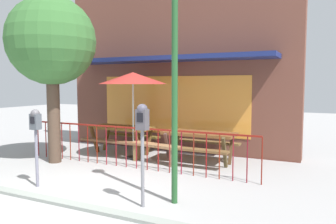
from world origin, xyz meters
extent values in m
plane|color=#9A9998|center=(0.00, 0.00, 0.00)|extent=(40.00, 40.00, 0.00)
cube|color=#4C1E19|center=(0.00, 4.51, 0.00)|extent=(7.13, 0.54, 0.01)
cube|color=brown|center=(0.00, 4.51, 2.42)|extent=(7.13, 0.50, 4.85)
cube|color=orange|center=(0.00, 4.25, 1.35)|extent=(4.63, 0.02, 1.70)
cube|color=navy|center=(0.00, 3.77, 2.66)|extent=(6.06, 0.98, 0.12)
cube|color=maroon|center=(0.00, 2.01, 0.95)|extent=(5.99, 0.04, 0.04)
cylinder|color=maroon|center=(-2.99, 2.01, 0.47)|extent=(0.02, 0.02, 0.95)
cylinder|color=maroon|center=(-2.71, 2.01, 0.47)|extent=(0.02, 0.02, 0.95)
cylinder|color=maroon|center=(-2.42, 2.01, 0.47)|extent=(0.02, 0.02, 0.95)
cylinder|color=maroon|center=(-2.14, 2.01, 0.47)|extent=(0.02, 0.02, 0.95)
cylinder|color=maroon|center=(-1.85, 2.01, 0.47)|extent=(0.02, 0.02, 0.95)
cylinder|color=maroon|center=(-1.57, 2.01, 0.47)|extent=(0.02, 0.02, 0.95)
cylinder|color=maroon|center=(-1.28, 2.01, 0.47)|extent=(0.02, 0.02, 0.95)
cylinder|color=maroon|center=(-1.00, 2.01, 0.47)|extent=(0.02, 0.02, 0.95)
cylinder|color=maroon|center=(-0.71, 2.01, 0.47)|extent=(0.02, 0.02, 0.95)
cylinder|color=maroon|center=(-0.43, 2.01, 0.47)|extent=(0.02, 0.02, 0.95)
cylinder|color=maroon|center=(-0.14, 2.01, 0.47)|extent=(0.02, 0.02, 0.95)
cylinder|color=maroon|center=(0.14, 2.01, 0.47)|extent=(0.02, 0.02, 0.95)
cylinder|color=maroon|center=(0.43, 2.01, 0.47)|extent=(0.02, 0.02, 0.95)
cylinder|color=maroon|center=(0.71, 2.01, 0.47)|extent=(0.02, 0.02, 0.95)
cylinder|color=maroon|center=(1.00, 2.01, 0.47)|extent=(0.02, 0.02, 0.95)
cylinder|color=maroon|center=(1.28, 2.01, 0.47)|extent=(0.02, 0.02, 0.95)
cylinder|color=maroon|center=(1.57, 2.01, 0.47)|extent=(0.02, 0.02, 0.95)
cylinder|color=maroon|center=(1.85, 2.01, 0.47)|extent=(0.02, 0.02, 0.95)
cylinder|color=maroon|center=(2.14, 2.01, 0.47)|extent=(0.02, 0.02, 0.95)
cylinder|color=maroon|center=(2.42, 2.01, 0.47)|extent=(0.02, 0.02, 0.95)
cylinder|color=maroon|center=(2.71, 2.01, 0.47)|extent=(0.02, 0.02, 0.95)
cylinder|color=maroon|center=(2.99, 2.01, 0.47)|extent=(0.02, 0.02, 0.95)
cube|color=brown|center=(-1.11, 3.25, 0.74)|extent=(1.82, 0.82, 0.07)
cube|color=brown|center=(-1.12, 2.70, 0.44)|extent=(1.81, 0.32, 0.05)
cube|color=brown|center=(-1.09, 3.80, 0.44)|extent=(1.81, 0.32, 0.05)
cube|color=brown|center=(-1.85, 3.00, 0.37)|extent=(0.08, 0.35, 0.78)
cube|color=brown|center=(-1.83, 3.56, 0.37)|extent=(0.08, 0.35, 0.78)
cube|color=brown|center=(-0.38, 2.95, 0.37)|extent=(0.08, 0.35, 0.78)
cube|color=brown|center=(-0.36, 3.51, 0.37)|extent=(0.08, 0.35, 0.78)
cube|color=brown|center=(1.26, 3.17, 0.74)|extent=(1.80, 0.76, 0.07)
cube|color=brown|center=(1.26, 2.62, 0.44)|extent=(1.80, 0.26, 0.05)
cube|color=brown|center=(1.26, 3.72, 0.44)|extent=(1.80, 0.26, 0.05)
cube|color=#4E322B|center=(0.52, 2.89, 0.37)|extent=(0.07, 0.35, 0.78)
cube|color=brown|center=(0.52, 3.45, 0.37)|extent=(0.07, 0.35, 0.78)
cube|color=#4E4025|center=(2.00, 2.89, 0.37)|extent=(0.07, 0.35, 0.78)
cube|color=#4D351D|center=(2.00, 3.45, 0.37)|extent=(0.07, 0.35, 0.78)
cylinder|color=#282627|center=(-0.47, 2.86, 0.03)|extent=(0.36, 0.36, 0.05)
cylinder|color=#B2BEB0|center=(-0.47, 2.86, 1.11)|extent=(0.04, 0.04, 2.22)
cone|color=#B32D27|center=(-0.47, 2.86, 2.12)|extent=(1.78, 1.78, 0.31)
cube|color=#946B45|center=(0.27, 2.67, 0.45)|extent=(1.43, 0.53, 0.06)
cube|color=brown|center=(-0.29, 2.76, 0.23)|extent=(0.08, 0.29, 0.45)
cube|color=brown|center=(0.82, 2.59, 0.23)|extent=(0.08, 0.29, 0.45)
cylinder|color=slate|center=(-0.86, 0.01, 0.55)|extent=(0.06, 0.06, 1.11)
cube|color=#464C53|center=(-0.86, 0.01, 1.26)|extent=(0.18, 0.14, 0.30)
sphere|color=#4F4C51|center=(-0.86, 0.01, 1.41)|extent=(0.17, 0.17, 0.17)
cube|color=black|center=(-0.86, -0.06, 1.29)|extent=(0.11, 0.01, 0.13)
cylinder|color=slate|center=(1.48, -0.01, 0.62)|extent=(0.06, 0.06, 1.25)
cube|color=#4D484F|center=(1.48, -0.01, 1.41)|extent=(0.18, 0.14, 0.33)
sphere|color=#4A4756|center=(1.48, -0.01, 1.57)|extent=(0.17, 0.17, 0.17)
cube|color=black|center=(1.48, -0.08, 1.45)|extent=(0.11, 0.01, 0.14)
cylinder|color=#49372A|center=(-2.04, 1.65, 1.22)|extent=(0.31, 0.31, 2.43)
sphere|color=#356730|center=(-2.04, 1.65, 3.03)|extent=(2.17, 2.17, 2.17)
cylinder|color=#215127|center=(1.87, 0.38, 1.80)|extent=(0.10, 0.10, 3.61)
cube|color=gray|center=(0.00, -0.49, 0.00)|extent=(9.98, 0.20, 0.11)
camera|label=1|loc=(4.08, -4.45, 1.97)|focal=35.11mm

